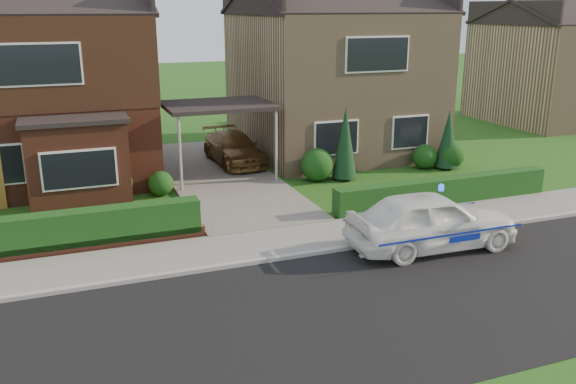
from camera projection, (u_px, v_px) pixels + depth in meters
name	position (u px, v px, depth m)	size (l,w,h in m)	color
ground	(355.00, 311.00, 12.67)	(120.00, 120.00, 0.00)	#1F4F15
road	(355.00, 311.00, 12.67)	(60.00, 6.00, 0.02)	black
kerb	(301.00, 255.00, 15.38)	(60.00, 0.16, 0.12)	#9E9993
sidewalk	(286.00, 241.00, 16.32)	(60.00, 2.00, 0.10)	slate
driveway	(220.00, 176.00, 22.48)	(3.80, 12.00, 0.12)	#666059
house_left	(41.00, 72.00, 22.02)	(7.50, 9.53, 7.25)	brown
house_right	(331.00, 65.00, 26.08)	(7.50, 8.06, 7.25)	#95775B
carport_link	(218.00, 107.00, 21.69)	(3.80, 3.00, 2.77)	black
dwarf_wall	(55.00, 250.00, 15.38)	(7.70, 0.25, 0.36)	brown
hedge_left	(55.00, 254.00, 15.57)	(7.50, 0.55, 0.90)	#153E13
hedge_right	(442.00, 205.00, 19.43)	(7.50, 0.55, 0.80)	#153E13
shrub_left_mid	(111.00, 184.00, 19.43)	(1.32, 1.32, 1.32)	#153E13
shrub_left_near	(161.00, 183.00, 20.31)	(0.84, 0.84, 0.84)	#153E13
shrub_right_near	(317.00, 165.00, 21.99)	(1.20, 1.20, 1.20)	#153E13
shrub_right_mid	(425.00, 157.00, 23.68)	(0.96, 0.96, 0.96)	#153E13
shrub_right_far	(451.00, 155.00, 23.73)	(1.08, 1.08, 1.08)	#153E13
conifer_a	(345.00, 145.00, 21.94)	(0.90, 0.90, 2.60)	black
conifer_b	(448.00, 141.00, 23.50)	(0.90, 0.90, 2.20)	black
neighbour_right	(553.00, 73.00, 33.02)	(6.50, 7.00, 5.20)	#95775B
police_car	(432.00, 221.00, 15.74)	(4.12, 4.55, 1.69)	white
driveway_car	(234.00, 148.00, 24.07)	(1.66, 4.09, 1.19)	brown
potted_plant_a	(84.00, 199.00, 18.95)	(0.35, 0.24, 0.67)	gray
potted_plant_b	(104.00, 223.00, 16.79)	(0.31, 0.39, 0.71)	gray
potted_plant_c	(88.00, 198.00, 18.99)	(0.38, 0.38, 0.68)	gray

